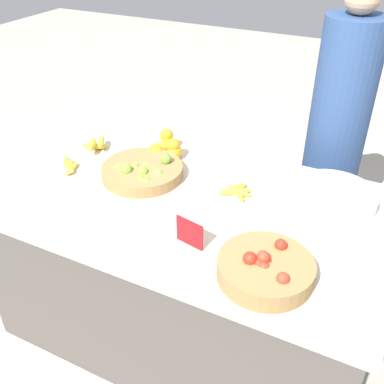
{
  "coord_description": "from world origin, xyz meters",
  "views": [
    {
      "loc": [
        0.73,
        -1.46,
        1.88
      ],
      "look_at": [
        0.0,
        0.0,
        0.81
      ],
      "focal_mm": 42.0,
      "sensor_mm": 36.0,
      "label": 1
    }
  ],
  "objects_px": {
    "lime_bowl": "(142,172)",
    "metal_bowl": "(332,197)",
    "vendor_person": "(334,147)",
    "price_sign": "(190,233)",
    "tomato_basket": "(265,268)"
  },
  "relations": [
    {
      "from": "lime_bowl",
      "to": "vendor_person",
      "type": "xyz_separation_m",
      "value": [
        0.75,
        0.76,
        -0.05
      ]
    },
    {
      "from": "tomato_basket",
      "to": "metal_bowl",
      "type": "relative_size",
      "value": 0.9
    },
    {
      "from": "lime_bowl",
      "to": "vendor_person",
      "type": "height_order",
      "value": "vendor_person"
    },
    {
      "from": "lime_bowl",
      "to": "price_sign",
      "type": "xyz_separation_m",
      "value": [
        0.43,
        -0.34,
        0.03
      ]
    },
    {
      "from": "lime_bowl",
      "to": "metal_bowl",
      "type": "xyz_separation_m",
      "value": [
        0.85,
        0.18,
        0.0
      ]
    },
    {
      "from": "tomato_basket",
      "to": "price_sign",
      "type": "height_order",
      "value": "price_sign"
    },
    {
      "from": "lime_bowl",
      "to": "tomato_basket",
      "type": "relative_size",
      "value": 1.14
    },
    {
      "from": "vendor_person",
      "to": "tomato_basket",
      "type": "bearing_deg",
      "value": -90.45
    },
    {
      "from": "lime_bowl",
      "to": "metal_bowl",
      "type": "distance_m",
      "value": 0.87
    },
    {
      "from": "price_sign",
      "to": "vendor_person",
      "type": "bearing_deg",
      "value": 84.81
    },
    {
      "from": "vendor_person",
      "to": "metal_bowl",
      "type": "bearing_deg",
      "value": -79.76
    },
    {
      "from": "tomato_basket",
      "to": "price_sign",
      "type": "distance_m",
      "value": 0.32
    },
    {
      "from": "lime_bowl",
      "to": "metal_bowl",
      "type": "bearing_deg",
      "value": 12.11
    },
    {
      "from": "lime_bowl",
      "to": "metal_bowl",
      "type": "relative_size",
      "value": 1.02
    },
    {
      "from": "vendor_person",
      "to": "price_sign",
      "type": "bearing_deg",
      "value": -106.41
    }
  ]
}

